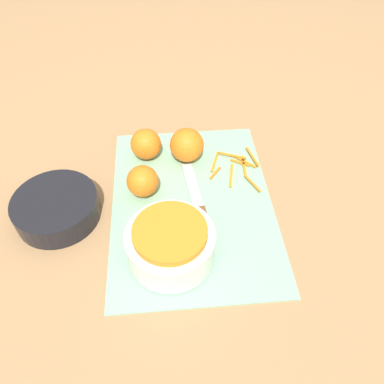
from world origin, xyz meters
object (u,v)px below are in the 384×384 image
object	(u,v)px
knife	(201,214)
orange_right	(143,181)
bowl_speckled	(171,243)
bowl_dark	(57,208)
orange_back	(146,144)
orange_left	(185,145)

from	to	relation	value
knife	orange_right	bearing A→B (deg)	49.75
bowl_speckled	bowl_dark	distance (m)	0.26
bowl_dark	orange_back	xyz separation A→B (m)	(0.16, -0.18, 0.02)
knife	bowl_speckled	bearing A→B (deg)	136.23
bowl_speckled	orange_back	world-z (taller)	bowl_speckled
bowl_dark	orange_right	xyz separation A→B (m)	(0.05, -0.18, 0.01)
bowl_dark	knife	xyz separation A→B (m)	(-0.03, -0.29, -0.01)
orange_right	orange_back	size ratio (longest dim) A/B	0.96
bowl_speckled	bowl_dark	bearing A→B (deg)	62.30
bowl_dark	orange_left	xyz separation A→B (m)	(0.15, -0.27, 0.02)
orange_left	orange_right	distance (m)	0.14
orange_left	orange_back	size ratio (longest dim) A/B	1.10
bowl_speckled	orange_right	size ratio (longest dim) A/B	2.39
knife	orange_left	bearing A→B (deg)	-0.21
knife	orange_back	world-z (taller)	orange_back
orange_left	bowl_speckled	bearing A→B (deg)	170.30
orange_left	bowl_dark	bearing A→B (deg)	118.53
bowl_speckled	orange_right	distance (m)	0.17
orange_left	orange_right	world-z (taller)	orange_left
knife	orange_right	xyz separation A→B (m)	(0.08, 0.12, 0.03)
knife	orange_back	xyz separation A→B (m)	(0.20, 0.11, 0.03)
bowl_dark	orange_left	size ratio (longest dim) A/B	2.17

